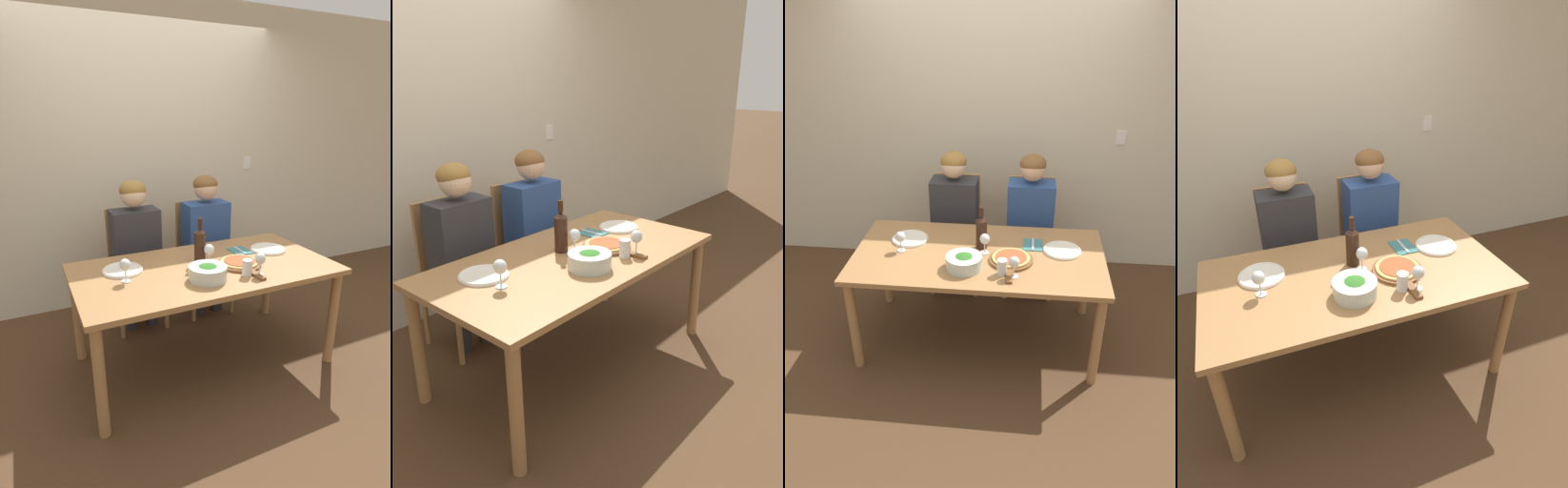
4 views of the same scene
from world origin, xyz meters
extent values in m
plane|color=#4C331E|center=(0.00, 0.00, 0.00)|extent=(40.00, 40.00, 0.00)
cube|color=beige|center=(0.00, 1.27, 1.35)|extent=(10.00, 0.05, 2.70)
cube|color=white|center=(1.10, 1.24, 1.25)|extent=(0.08, 0.01, 0.12)
cube|color=#9E7042|center=(0.00, 0.00, 0.72)|extent=(1.76, 0.92, 0.04)
cylinder|color=#9E7042|center=(-0.82, -0.40, 0.35)|extent=(0.07, 0.07, 0.71)
cylinder|color=#9E7042|center=(0.82, -0.40, 0.35)|extent=(0.07, 0.07, 0.71)
cylinder|color=#9E7042|center=(-0.82, 0.40, 0.35)|extent=(0.07, 0.07, 0.71)
cylinder|color=#9E7042|center=(0.82, 0.40, 0.35)|extent=(0.07, 0.07, 0.71)
cube|color=#9E7042|center=(-0.28, 0.72, 0.46)|extent=(0.42, 0.42, 0.04)
cube|color=#9E7042|center=(-0.28, 0.92, 0.73)|extent=(0.38, 0.03, 0.51)
cylinder|color=#9E7042|center=(-0.47, 0.53, 0.22)|extent=(0.04, 0.04, 0.44)
cylinder|color=#9E7042|center=(-0.09, 0.53, 0.22)|extent=(0.04, 0.04, 0.44)
cylinder|color=#9E7042|center=(-0.47, 0.91, 0.22)|extent=(0.04, 0.04, 0.44)
cylinder|color=#9E7042|center=(-0.09, 0.91, 0.22)|extent=(0.04, 0.04, 0.44)
cube|color=#9E7042|center=(0.35, 0.72, 0.46)|extent=(0.42, 0.42, 0.04)
cube|color=#9E7042|center=(0.35, 0.92, 0.73)|extent=(0.38, 0.03, 0.51)
cylinder|color=#9E7042|center=(0.16, 0.53, 0.22)|extent=(0.04, 0.04, 0.44)
cylinder|color=#9E7042|center=(0.54, 0.53, 0.22)|extent=(0.04, 0.04, 0.44)
cylinder|color=#9E7042|center=(0.16, 0.91, 0.22)|extent=(0.04, 0.04, 0.44)
cylinder|color=#9E7042|center=(0.54, 0.91, 0.22)|extent=(0.04, 0.04, 0.44)
cylinder|color=#28282D|center=(-0.37, 0.64, 0.24)|extent=(0.10, 0.10, 0.47)
cylinder|color=#28282D|center=(-0.19, 0.64, 0.24)|extent=(0.10, 0.10, 0.47)
cube|color=#2D2D33|center=(-0.28, 0.70, 0.74)|extent=(0.38, 0.22, 0.54)
cylinder|color=#2D2D33|center=(-0.48, 0.46, 0.60)|extent=(0.07, 0.31, 0.14)
cylinder|color=#2D2D33|center=(-0.08, 0.46, 0.60)|extent=(0.07, 0.31, 0.14)
sphere|color=beige|center=(-0.28, 0.70, 1.13)|extent=(0.20, 0.20, 0.20)
ellipsoid|color=olive|center=(-0.28, 0.71, 1.17)|extent=(0.21, 0.21, 0.15)
cylinder|color=#28282D|center=(0.26, 0.64, 0.24)|extent=(0.10, 0.10, 0.47)
cylinder|color=#28282D|center=(0.44, 0.64, 0.24)|extent=(0.10, 0.10, 0.47)
cube|color=navy|center=(0.35, 0.70, 0.74)|extent=(0.38, 0.22, 0.54)
cylinder|color=navy|center=(0.15, 0.46, 0.60)|extent=(0.07, 0.31, 0.14)
cylinder|color=navy|center=(0.55, 0.46, 0.60)|extent=(0.07, 0.31, 0.14)
sphere|color=#DBAD89|center=(0.35, 0.70, 1.13)|extent=(0.20, 0.20, 0.20)
ellipsoid|color=brown|center=(0.35, 0.71, 1.17)|extent=(0.21, 0.21, 0.15)
cylinder|color=black|center=(0.01, 0.09, 0.85)|extent=(0.08, 0.08, 0.21)
cone|color=black|center=(0.01, 0.09, 0.97)|extent=(0.08, 0.08, 0.03)
cylinder|color=black|center=(0.01, 0.09, 1.02)|extent=(0.03, 0.03, 0.07)
cylinder|color=silver|center=(-0.08, -0.20, 0.79)|extent=(0.24, 0.24, 0.09)
ellipsoid|color=#2D6B23|center=(-0.08, -0.20, 0.79)|extent=(0.20, 0.20, 0.10)
cylinder|color=silver|center=(-0.53, 0.15, 0.75)|extent=(0.27, 0.27, 0.01)
torus|color=silver|center=(-0.53, 0.15, 0.75)|extent=(0.26, 0.26, 0.02)
cylinder|color=silver|center=(0.59, 0.10, 0.75)|extent=(0.27, 0.27, 0.01)
torus|color=silver|center=(0.59, 0.10, 0.75)|extent=(0.26, 0.26, 0.02)
cylinder|color=brown|center=(0.23, -0.07, 0.75)|extent=(0.30, 0.30, 0.02)
cube|color=brown|center=(0.23, -0.30, 0.75)|extent=(0.04, 0.14, 0.02)
cylinder|color=tan|center=(0.23, -0.07, 0.77)|extent=(0.26, 0.26, 0.01)
cylinder|color=#AD4C28|center=(0.23, -0.07, 0.77)|extent=(0.21, 0.21, 0.01)
cylinder|color=silver|center=(-0.55, -0.02, 0.74)|extent=(0.06, 0.06, 0.01)
cylinder|color=silver|center=(-0.55, -0.02, 0.78)|extent=(0.01, 0.01, 0.07)
ellipsoid|color=silver|center=(-0.55, -0.02, 0.85)|extent=(0.07, 0.07, 0.08)
ellipsoid|color=maroon|center=(-0.55, -0.02, 0.84)|extent=(0.06, 0.06, 0.03)
cylinder|color=silver|center=(0.26, -0.28, 0.74)|extent=(0.06, 0.06, 0.01)
cylinder|color=silver|center=(0.26, -0.28, 0.78)|extent=(0.01, 0.01, 0.07)
ellipsoid|color=silver|center=(0.26, -0.28, 0.85)|extent=(0.07, 0.07, 0.08)
ellipsoid|color=maroon|center=(0.26, -0.28, 0.84)|extent=(0.06, 0.06, 0.03)
cylinder|color=silver|center=(0.04, 0.01, 0.74)|extent=(0.06, 0.06, 0.01)
cylinder|color=silver|center=(0.04, 0.01, 0.78)|extent=(0.01, 0.01, 0.07)
ellipsoid|color=silver|center=(0.04, 0.01, 0.85)|extent=(0.07, 0.07, 0.08)
ellipsoid|color=maroon|center=(0.04, 0.01, 0.84)|extent=(0.06, 0.06, 0.03)
cylinder|color=silver|center=(0.18, -0.25, 0.79)|extent=(0.07, 0.07, 0.11)
cube|color=#387075|center=(0.38, 0.16, 0.74)|extent=(0.14, 0.18, 0.01)
cube|color=silver|center=(0.38, 0.16, 0.75)|extent=(0.01, 0.17, 0.01)
camera|label=1|loc=(-1.07, -2.16, 1.72)|focal=28.00mm
camera|label=2|loc=(-1.93, -1.75, 1.78)|focal=35.00mm
camera|label=3|loc=(0.32, -2.89, 2.41)|focal=35.00mm
camera|label=4|loc=(-0.58, -1.77, 2.02)|focal=28.00mm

